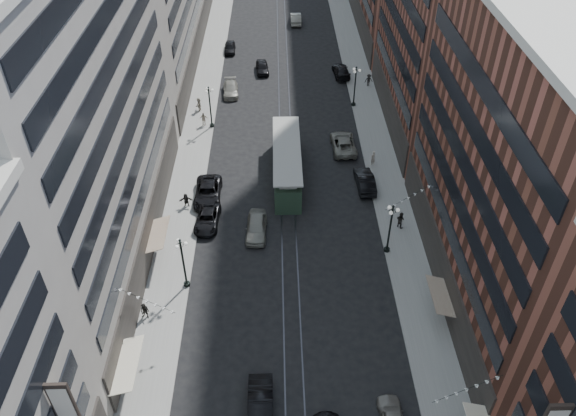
{
  "coord_description": "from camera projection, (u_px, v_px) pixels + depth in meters",
  "views": [
    {
      "loc": [
        -1.01,
        -6.26,
        37.01
      ],
      "look_at": [
        -0.14,
        32.68,
        5.0
      ],
      "focal_mm": 35.0,
      "sensor_mm": 36.0,
      "label": 1
    }
  ],
  "objects": [
    {
      "name": "lamppost_se_mid",
      "position": [
        355.0,
        85.0,
        72.89
      ],
      "size": [
        1.03,
        1.14,
        5.52
      ],
      "color": "black",
      "rests_on": "sidewalk_east"
    },
    {
      "name": "car_extra_0",
      "position": [
        256.0,
        227.0,
        54.74
      ],
      "size": [
        2.16,
        4.98,
        1.67
      ],
      "primitive_type": "imported",
      "rotation": [
        0.0,
        0.0,
        -0.04
      ],
      "color": "gray",
      "rests_on": "ground"
    },
    {
      "name": "building_east_mid",
      "position": [
        514.0,
        173.0,
        42.65
      ],
      "size": [
        8.0,
        30.0,
        24.0
      ],
      "primitive_type": "cube",
      "color": "brown",
      "rests_on": "ground"
    },
    {
      "name": "pedestrian_5",
      "position": [
        186.0,
        200.0,
        57.85
      ],
      "size": [
        1.45,
        0.54,
        1.52
      ],
      "primitive_type": "imported",
      "rotation": [
        0.0,
        0.0,
        0.1
      ],
      "color": "black",
      "rests_on": "sidewalk_west"
    },
    {
      "name": "pedestrian_8",
      "position": [
        373.0,
        158.0,
        63.56
      ],
      "size": [
        0.78,
        0.75,
        1.8
      ],
      "primitive_type": "imported",
      "rotation": [
        0.0,
        0.0,
        3.84
      ],
      "color": "#AA9E8D",
      "rests_on": "sidewalk_east"
    },
    {
      "name": "lamppost_sw_mid",
      "position": [
        210.0,
        106.0,
        68.71
      ],
      "size": [
        1.03,
        1.14,
        5.52
      ],
      "color": "black",
      "rests_on": "sidewalk_west"
    },
    {
      "name": "car_9",
      "position": [
        230.0,
        47.0,
        87.81
      ],
      "size": [
        1.74,
        4.19,
        1.42
      ],
      "primitive_type": "imported",
      "rotation": [
        0.0,
        0.0,
        0.02
      ],
      "color": "black",
      "rests_on": "ground"
    },
    {
      "name": "streetcar",
      "position": [
        287.0,
        164.0,
        61.46
      ],
      "size": [
        2.98,
        13.48,
        3.73
      ],
      "color": "#273E2C",
      "rests_on": "ground"
    },
    {
      "name": "rail_west",
      "position": [
        278.0,
        73.0,
        82.4
      ],
      "size": [
        0.12,
        180.0,
        0.02
      ],
      "primitive_type": "cube",
      "color": "#2D2D33",
      "rests_on": "ground"
    },
    {
      "name": "sidewalk_east",
      "position": [
        358.0,
        72.0,
        82.56
      ],
      "size": [
        4.0,
        180.0,
        0.15
      ],
      "primitive_type": "cube",
      "color": "gray",
      "rests_on": "ground"
    },
    {
      "name": "pedestrian_2",
      "position": [
        145.0,
        311.0,
        46.38
      ],
      "size": [
        0.88,
        0.62,
        1.63
      ],
      "primitive_type": "imported",
      "rotation": [
        0.0,
        0.0,
        -0.25
      ],
      "color": "black",
      "rests_on": "sidewalk_west"
    },
    {
      "name": "car_14",
      "position": [
        296.0,
        19.0,
        96.82
      ],
      "size": [
        1.79,
        5.11,
        1.68
      ],
      "primitive_type": "imported",
      "rotation": [
        0.0,
        0.0,
        3.14
      ],
      "color": "gray",
      "rests_on": "ground"
    },
    {
      "name": "car_13",
      "position": [
        262.0,
        67.0,
        82.28
      ],
      "size": [
        2.13,
        4.52,
        1.49
      ],
      "primitive_type": "imported",
      "rotation": [
        0.0,
        0.0,
        0.08
      ],
      "color": "black",
      "rests_on": "ground"
    },
    {
      "name": "rail_east",
      "position": [
        288.0,
        73.0,
        82.42
      ],
      "size": [
        0.12,
        180.0,
        0.02
      ],
      "primitive_type": "cube",
      "color": "#2D2D33",
      "rests_on": "ground"
    },
    {
      "name": "car_2",
      "position": [
        207.0,
        219.0,
        55.88
      ],
      "size": [
        2.53,
        5.03,
        1.36
      ],
      "primitive_type": "imported",
      "rotation": [
        0.0,
        0.0,
        -0.05
      ],
      "color": "black",
      "rests_on": "ground"
    },
    {
      "name": "car_10",
      "position": [
        365.0,
        181.0,
        60.55
      ],
      "size": [
        2.0,
        5.09,
        1.65
      ],
      "primitive_type": "imported",
      "rotation": [
        0.0,
        0.0,
        3.19
      ],
      "color": "black",
      "rests_on": "ground"
    },
    {
      "name": "car_12",
      "position": [
        341.0,
        71.0,
        81.36
      ],
      "size": [
        2.52,
        5.35,
        1.51
      ],
      "primitive_type": "imported",
      "rotation": [
        0.0,
        0.0,
        3.22
      ],
      "color": "black",
      "rests_on": "ground"
    },
    {
      "name": "car_7",
      "position": [
        208.0,
        193.0,
        58.96
      ],
      "size": [
        2.79,
        5.94,
        1.64
      ],
      "primitive_type": "imported",
      "rotation": [
        0.0,
        0.0,
        0.01
      ],
      "color": "black",
      "rests_on": "ground"
    },
    {
      "name": "ground",
      "position": [
        284.0,
        107.0,
        74.69
      ],
      "size": [
        220.0,
        220.0,
        0.0
      ],
      "primitive_type": "plane",
      "color": "black",
      "rests_on": "ground"
    },
    {
      "name": "car_5",
      "position": [
        261.0,
        407.0,
        39.79
      ],
      "size": [
        1.85,
        5.12,
        1.68
      ],
      "primitive_type": "imported",
      "rotation": [
        0.0,
        0.0,
        0.01
      ],
      "color": "black",
      "rests_on": "ground"
    },
    {
      "name": "pedestrian_9",
      "position": [
        369.0,
        80.0,
        78.5
      ],
      "size": [
        1.16,
        0.57,
        1.74
      ],
      "primitive_type": "imported",
      "rotation": [
        0.0,
        0.0,
        0.09
      ],
      "color": "black",
      "rests_on": "sidewalk_east"
    },
    {
      "name": "building_west_mid",
      "position": [
        76.0,
        121.0,
        44.66
      ],
      "size": [
        8.0,
        36.0,
        28.0
      ],
      "primitive_type": "cube",
      "color": "gray",
      "rests_on": "ground"
    },
    {
      "name": "car_11",
      "position": [
        343.0,
        143.0,
        66.36
      ],
      "size": [
        2.87,
        5.9,
        1.62
      ],
      "primitive_type": "imported",
      "rotation": [
        0.0,
        0.0,
        3.17
      ],
      "color": "slate",
      "rests_on": "ground"
    },
    {
      "name": "lamppost_se_far",
      "position": [
        390.0,
        227.0,
        51.26
      ],
      "size": [
        1.03,
        1.14,
        5.52
      ],
      "color": "black",
      "rests_on": "sidewalk_east"
    },
    {
      "name": "pedestrian_7",
      "position": [
        400.0,
        220.0,
        55.27
      ],
      "size": [
        0.93,
        0.95,
        1.77
      ],
      "primitive_type": "imported",
      "rotation": [
        0.0,
        0.0,
        2.31
      ],
      "color": "black",
      "rests_on": "sidewalk_east"
    },
    {
      "name": "pedestrian_6",
      "position": [
        204.0,
        119.0,
        70.28
      ],
      "size": [
        1.04,
        0.5,
        1.75
      ],
      "primitive_type": "imported",
      "rotation": [
        0.0,
        0.0,
        3.17
      ],
      "color": "#B5A996",
      "rests_on": "sidewalk_west"
    },
    {
      "name": "pedestrian_extra_0",
      "position": [
        199.0,
        104.0,
        73.13
      ],
      "size": [
        0.66,
        1.72,
        1.81
      ],
      "primitive_type": "imported",
      "rotation": [
        0.0,
        0.0,
        4.61
      ],
      "color": "#B3A995",
      "rests_on": "sidewalk_west"
    },
    {
      "name": "car_8",
      "position": [
        231.0,
        89.0,
        77.09
      ],
      "size": [
        2.38,
        5.08,
        1.43
      ],
      "primitive_type": "imported",
      "rotation": [
        0.0,
        0.0,
        0.08
      ],
      "color": "gray",
      "rests_on": "ground"
    },
    {
      "name": "sidewalk_west",
      "position": [
        208.0,
        74.0,
        82.18
      ],
      "size": [
        4.0,
        180.0,
        0.15
      ],
      "primitive_type": "cube",
      "color": "gray",
      "rests_on": "ground"
    },
    {
      "name": "lamppost_sw_far",
      "position": [
        183.0,
        261.0,
        47.85
      ],
      "size": [
        1.03,
        1.14,
        5.52
      ],
      "color": "black",
      "rests_on": "sidewalk_west"
    }
  ]
}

